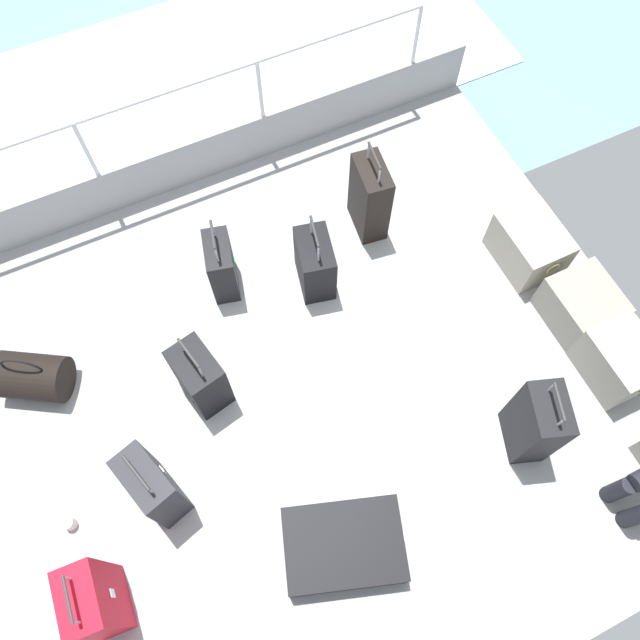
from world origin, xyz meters
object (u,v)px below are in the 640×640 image
(suitcase_6, at_px, (535,423))
(paper_cup, at_px, (69,524))
(suitcase_2, at_px, (201,377))
(suitcase_0, at_px, (344,546))
(suitcase_3, at_px, (153,486))
(suitcase_1, at_px, (96,602))
(suitcase_7, at_px, (315,264))
(cargo_crate_0, at_px, (529,245))
(suitcase_4, at_px, (221,266))
(suitcase_5, at_px, (370,198))
(cargo_crate_2, at_px, (619,361))
(duffel_bag, at_px, (33,376))
(cargo_crate_1, at_px, (581,306))

(suitcase_6, distance_m, paper_cup, 3.13)
(suitcase_6, bearing_deg, suitcase_2, -124.12)
(suitcase_0, distance_m, suitcase_3, 1.27)
(suitcase_3, bearing_deg, suitcase_6, 73.80)
(suitcase_1, relative_size, suitcase_7, 1.13)
(cargo_crate_0, distance_m, suitcase_4, 2.38)
(suitcase_5, relative_size, suitcase_6, 1.03)
(suitcase_7, distance_m, paper_cup, 2.47)
(cargo_crate_2, height_order, suitcase_6, suitcase_6)
(suitcase_1, distance_m, suitcase_4, 2.38)
(cargo_crate_2, distance_m, suitcase_6, 0.88)
(suitcase_0, bearing_deg, duffel_bag, -142.60)
(suitcase_3, distance_m, suitcase_4, 1.67)
(suitcase_0, relative_size, paper_cup, 8.80)
(suitcase_2, relative_size, suitcase_7, 1.04)
(suitcase_1, xyz_separation_m, duffel_bag, (-1.63, -0.03, -0.17))
(suitcase_0, height_order, suitcase_3, suitcase_3)
(cargo_crate_1, xyz_separation_m, suitcase_2, (-0.64, -2.76, 0.10))
(suitcase_0, bearing_deg, suitcase_6, 94.94)
(cargo_crate_0, xyz_separation_m, paper_cup, (0.46, -3.84, -0.15))
(suitcase_1, distance_m, suitcase_6, 2.92)
(cargo_crate_0, bearing_deg, suitcase_7, -108.37)
(suitcase_0, height_order, duffel_bag, duffel_bag)
(cargo_crate_1, bearing_deg, cargo_crate_2, -3.53)
(suitcase_1, bearing_deg, suitcase_0, 77.39)
(suitcase_0, xyz_separation_m, suitcase_4, (-2.17, 0.04, 0.15))
(suitcase_5, height_order, paper_cup, suitcase_5)
(suitcase_7, bearing_deg, suitcase_2, -65.86)
(suitcase_4, distance_m, suitcase_7, 0.70)
(cargo_crate_1, distance_m, suitcase_5, 1.78)
(suitcase_4, bearing_deg, suitcase_2, -30.57)
(duffel_bag, height_order, paper_cup, duffel_bag)
(suitcase_0, bearing_deg, suitcase_5, 149.37)
(suitcase_4, bearing_deg, cargo_crate_2, 50.13)
(suitcase_0, xyz_separation_m, suitcase_2, (-1.39, -0.42, 0.17))
(suitcase_7, relative_size, paper_cup, 7.07)
(cargo_crate_0, xyz_separation_m, cargo_crate_1, (0.60, 0.06, -0.02))
(duffel_bag, bearing_deg, suitcase_3, 25.70)
(cargo_crate_0, relative_size, suitcase_7, 0.82)
(suitcase_4, bearing_deg, suitcase_0, -1.00)
(paper_cup, bearing_deg, suitcase_0, 60.13)
(suitcase_6, height_order, duffel_bag, suitcase_6)
(suitcase_4, bearing_deg, cargo_crate_0, 70.17)
(suitcase_0, height_order, suitcase_2, suitcase_2)
(cargo_crate_2, distance_m, paper_cup, 3.93)
(cargo_crate_1, height_order, cargo_crate_2, cargo_crate_2)
(suitcase_2, height_order, suitcase_5, suitcase_5)
(cargo_crate_2, xyz_separation_m, suitcase_0, (0.27, -2.31, -0.09))
(suitcase_3, relative_size, suitcase_4, 1.04)
(suitcase_0, bearing_deg, suitcase_3, -130.92)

